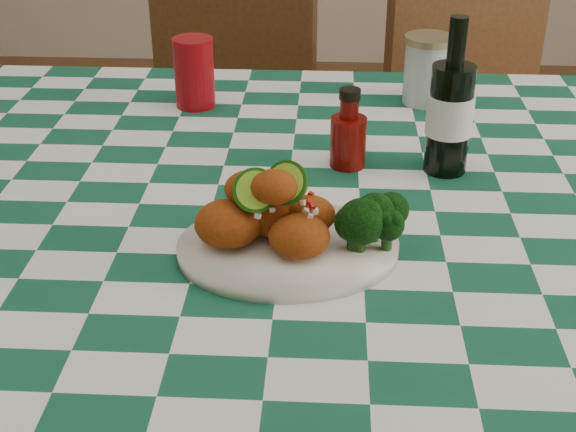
# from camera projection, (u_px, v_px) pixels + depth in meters

# --- Properties ---
(dining_table) EXTENTS (1.66, 1.06, 0.79)m
(dining_table) POSITION_uv_depth(u_px,v_px,m) (288.00, 394.00, 1.35)
(dining_table) COLOR #135037
(dining_table) RESTS_ON ground
(plate) EXTENTS (0.30, 0.25, 0.02)m
(plate) POSITION_uv_depth(u_px,v_px,m) (288.00, 248.00, 0.99)
(plate) COLOR white
(plate) RESTS_ON dining_table
(fried_chicken_pile) EXTENTS (0.15, 0.11, 0.10)m
(fried_chicken_pile) POSITION_uv_depth(u_px,v_px,m) (275.00, 207.00, 0.97)
(fried_chicken_pile) COLOR #94380E
(fried_chicken_pile) RESTS_ON plate
(broccoli_side) EXTENTS (0.09, 0.09, 0.07)m
(broccoli_side) POSITION_uv_depth(u_px,v_px,m) (372.00, 216.00, 0.98)
(broccoli_side) COLOR black
(broccoli_side) RESTS_ON plate
(red_tumbler) EXTENTS (0.08, 0.08, 0.12)m
(red_tumbler) POSITION_uv_depth(u_px,v_px,m) (194.00, 73.00, 1.42)
(red_tumbler) COLOR maroon
(red_tumbler) RESTS_ON dining_table
(ketchup_bottle) EXTENTS (0.06, 0.06, 0.12)m
(ketchup_bottle) POSITION_uv_depth(u_px,v_px,m) (349.00, 128.00, 1.20)
(ketchup_bottle) COLOR #620804
(ketchup_bottle) RESTS_ON dining_table
(mason_jar) EXTENTS (0.12, 0.12, 0.12)m
(mason_jar) POSITION_uv_depth(u_px,v_px,m) (428.00, 70.00, 1.43)
(mason_jar) COLOR #B2BCBA
(mason_jar) RESTS_ON dining_table
(beer_bottle) EXTENTS (0.08, 0.08, 0.23)m
(beer_bottle) POSITION_uv_depth(u_px,v_px,m) (452.00, 97.00, 1.16)
(beer_bottle) COLOR black
(beer_bottle) RESTS_ON dining_table
(wooden_chair_left) EXTENTS (0.53, 0.55, 0.95)m
(wooden_chair_left) POSITION_uv_depth(u_px,v_px,m) (208.00, 159.00, 1.99)
(wooden_chair_left) COLOR #472814
(wooden_chair_left) RESTS_ON ground
(wooden_chair_right) EXTENTS (0.58, 0.59, 0.95)m
(wooden_chair_right) POSITION_uv_depth(u_px,v_px,m) (499.00, 165.00, 1.95)
(wooden_chair_right) COLOR #472814
(wooden_chair_right) RESTS_ON ground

